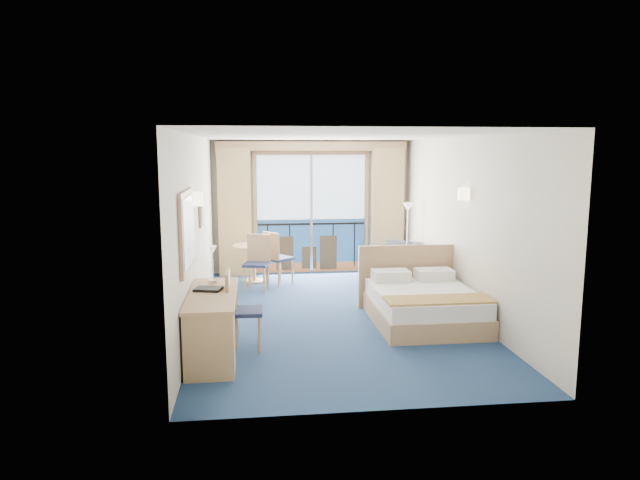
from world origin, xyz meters
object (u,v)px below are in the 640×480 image
(round_table, at_px, (253,254))
(desk, at_px, (210,333))
(floor_lamp, at_px, (408,222))
(table_chair_b, at_px, (257,259))
(armchair, at_px, (398,263))
(desk_chair, at_px, (238,305))
(nightstand, at_px, (427,280))
(table_chair_a, at_px, (276,255))
(bed, at_px, (423,303))

(round_table, bearing_deg, desk, -96.51)
(round_table, bearing_deg, floor_lamp, -4.67)
(floor_lamp, relative_size, table_chair_b, 1.52)
(armchair, xyz_separation_m, desk_chair, (-2.92, -3.30, 0.18))
(nightstand, xyz_separation_m, desk_chair, (-3.15, -2.21, 0.27))
(desk_chair, bearing_deg, table_chair_b, -4.33)
(desk_chair, relative_size, round_table, 1.28)
(floor_lamp, distance_m, desk, 5.47)
(desk_chair, bearing_deg, desk, 156.81)
(desk, relative_size, table_chair_a, 1.69)
(table_chair_a, bearing_deg, armchair, -134.70)
(armchair, distance_m, table_chair_b, 2.65)
(desk_chair, height_order, table_chair_b, desk_chair)
(desk, bearing_deg, nightstand, 39.89)
(desk, relative_size, table_chair_b, 1.70)
(nightstand, bearing_deg, table_chair_b, 162.05)
(floor_lamp, xyz_separation_m, table_chair_a, (-2.52, -0.01, -0.58))
(bed, bearing_deg, armchair, 83.96)
(nightstand, xyz_separation_m, table_chair_b, (-2.87, 0.93, 0.26))
(round_table, relative_size, table_chair_b, 0.80)
(table_chair_b, bearing_deg, nightstand, -4.34)
(nightstand, bearing_deg, armchair, 102.03)
(floor_lamp, relative_size, round_table, 1.90)
(round_table, distance_m, table_chair_b, 0.62)
(bed, xyz_separation_m, armchair, (0.26, 2.47, 0.11))
(nightstand, relative_size, table_chair_a, 0.61)
(desk, bearing_deg, round_table, 83.49)
(nightstand, distance_m, armchair, 1.12)
(bed, distance_m, desk, 3.32)
(bed, height_order, armchair, bed)
(armchair, bearing_deg, nightstand, 48.79)
(table_chair_a, bearing_deg, desk, 128.13)
(bed, bearing_deg, table_chair_b, 135.86)
(armchair, distance_m, table_chair_a, 2.31)
(desk, xyz_separation_m, table_chair_b, (0.58, 3.81, 0.12))
(round_table, bearing_deg, armchair, -9.57)
(bed, height_order, desk_chair, desk_chair)
(table_chair_b, bearing_deg, desk_chair, -81.44)
(floor_lamp, xyz_separation_m, desk_chair, (-3.15, -3.52, -0.57))
(nightstand, height_order, armchair, armchair)
(armchair, distance_m, round_table, 2.75)
(desk_chair, xyz_separation_m, table_chair_a, (0.62, 3.52, -0.01))
(armchair, bearing_deg, floor_lamp, 170.03)
(nightstand, bearing_deg, desk_chair, -144.94)
(bed, height_order, desk, bed)
(bed, xyz_separation_m, table_chair_b, (-2.38, 2.31, 0.28))
(nightstand, bearing_deg, table_chair_a, 152.72)
(nightstand, relative_size, desk_chair, 0.60)
(table_chair_b, bearing_deg, table_chair_a, 60.70)
(bed, bearing_deg, table_chair_a, 127.17)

